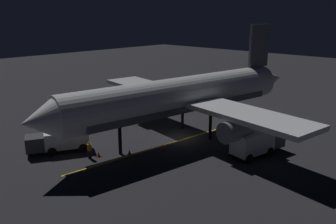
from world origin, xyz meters
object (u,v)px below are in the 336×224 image
catering_truck (256,143)px  traffic_cone_near_right (129,152)px  traffic_cone_near_left (162,148)px  traffic_cone_under_wing (99,154)px  ground_crew_worker (89,150)px  baggage_truck (60,141)px  airliner (184,96)px

catering_truck → traffic_cone_near_right: bearing=43.2°
traffic_cone_near_left → traffic_cone_under_wing: (3.41, 5.68, 0.00)m
ground_crew_worker → traffic_cone_near_left: bearing=-119.3°
baggage_truck → traffic_cone_under_wing: 4.55m
baggage_truck → ground_crew_worker: baggage_truck is taller
ground_crew_worker → traffic_cone_near_left: 7.53m
baggage_truck → traffic_cone_under_wing: size_ratio=11.72×
airliner → traffic_cone_under_wing: size_ratio=65.55×
ground_crew_worker → catering_truck: bearing=-133.3°
baggage_truck → traffic_cone_near_left: bearing=-134.6°
baggage_truck → traffic_cone_under_wing: (-4.04, -1.87, -0.91)m
catering_truck → traffic_cone_under_wing: size_ratio=11.69×
traffic_cone_under_wing → catering_truck: bearing=-134.8°
baggage_truck → catering_truck: size_ratio=1.00×
ground_crew_worker → traffic_cone_near_right: 4.01m
baggage_truck → catering_truck: 20.11m
traffic_cone_near_right → traffic_cone_near_left: bearing=-116.2°
baggage_truck → traffic_cone_under_wing: baggage_truck is taller
airliner → traffic_cone_near_right: airliner is taller
catering_truck → traffic_cone_under_wing: (11.18, 11.27, -1.07)m
catering_truck → traffic_cone_near_right: 12.87m
baggage_truck → traffic_cone_near_right: bearing=-143.4°
airliner → catering_truck: airliner is taller
catering_truck → baggage_truck: bearing=40.8°
airliner → catering_truck: bearing=-174.1°
traffic_cone_near_left → traffic_cone_under_wing: size_ratio=1.00×
traffic_cone_near_left → traffic_cone_near_right: 3.56m
catering_truck → ground_crew_worker: bearing=46.7°
airliner → traffic_cone_near_left: bearing=103.2°
airliner → traffic_cone_under_wing: airliner is taller
airliner → baggage_truck: 14.26m
baggage_truck → traffic_cone_near_right: 7.38m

